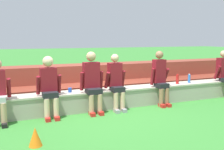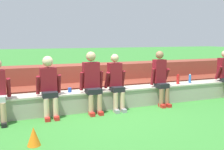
# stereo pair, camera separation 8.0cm
# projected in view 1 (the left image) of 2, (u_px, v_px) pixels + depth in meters

# --- Properties ---
(ground_plane) EXTENTS (80.00, 80.00, 0.00)m
(ground_plane) POSITION_uv_depth(u_px,v_px,m) (106.00, 111.00, 6.05)
(ground_plane) COLOR #388433
(stone_seating_wall) EXTENTS (9.03, 0.51, 0.47)m
(stone_seating_wall) POSITION_uv_depth(u_px,v_px,m) (103.00, 98.00, 6.23)
(stone_seating_wall) COLOR #A8A08E
(stone_seating_wall) RESTS_ON ground
(brick_bleachers) EXTENTS (10.94, 1.53, 0.94)m
(brick_bleachers) POSITION_uv_depth(u_px,v_px,m) (87.00, 84.00, 7.41)
(brick_bleachers) COLOR maroon
(brick_bleachers) RESTS_ON ground
(person_left_of_center) EXTENTS (0.53, 0.54, 1.33)m
(person_left_of_center) POSITION_uv_depth(u_px,v_px,m) (49.00, 85.00, 5.45)
(person_left_of_center) COLOR beige
(person_left_of_center) RESTS_ON ground
(person_center) EXTENTS (0.55, 0.56, 1.41)m
(person_center) POSITION_uv_depth(u_px,v_px,m) (92.00, 80.00, 5.83)
(person_center) COLOR tan
(person_center) RESTS_ON ground
(person_right_of_center) EXTENTS (0.50, 0.52, 1.34)m
(person_right_of_center) POSITION_uv_depth(u_px,v_px,m) (116.00, 81.00, 6.04)
(person_right_of_center) COLOR #DBAD89
(person_right_of_center) RESTS_ON ground
(person_far_right) EXTENTS (0.48, 0.51, 1.39)m
(person_far_right) POSITION_uv_depth(u_px,v_px,m) (160.00, 77.00, 6.50)
(person_far_right) COLOR #996B4C
(person_far_right) RESTS_ON ground
(water_bottle_mid_right) EXTENTS (0.07, 0.07, 0.25)m
(water_bottle_mid_right) POSITION_uv_depth(u_px,v_px,m) (189.00, 79.00, 7.14)
(water_bottle_mid_right) COLOR blue
(water_bottle_mid_right) RESTS_ON stone_seating_wall
(water_bottle_mid_left) EXTENTS (0.08, 0.08, 0.27)m
(water_bottle_mid_left) POSITION_uv_depth(u_px,v_px,m) (177.00, 79.00, 6.98)
(water_bottle_mid_left) COLOR red
(water_bottle_mid_left) RESTS_ON stone_seating_wall
(plastic_cup_left_end) EXTENTS (0.08, 0.08, 0.10)m
(plastic_cup_left_end) POSITION_uv_depth(u_px,v_px,m) (70.00, 90.00, 5.87)
(plastic_cup_left_end) COLOR blue
(plastic_cup_left_end) RESTS_ON stone_seating_wall
(sports_cone) EXTENTS (0.21, 0.21, 0.31)m
(sports_cone) POSITION_uv_depth(u_px,v_px,m) (35.00, 137.00, 4.04)
(sports_cone) COLOR orange
(sports_cone) RESTS_ON ground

